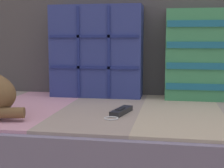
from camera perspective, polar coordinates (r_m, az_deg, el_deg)
couch at (r=1.40m, az=4.87°, el=-11.37°), size 1.92×0.89×0.37m
sofa_backrest at (r=1.70m, az=6.18°, el=6.66°), size 1.88×0.14×0.49m
throw_pillow_quilted at (r=1.59m, az=-2.57°, el=5.43°), size 0.42×0.14×0.42m
throw_pillow_striped at (r=1.56m, az=16.90°, el=4.64°), size 0.43×0.14×0.39m
game_remote_near at (r=1.23m, az=1.45°, el=-4.61°), size 0.08×0.19×0.02m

